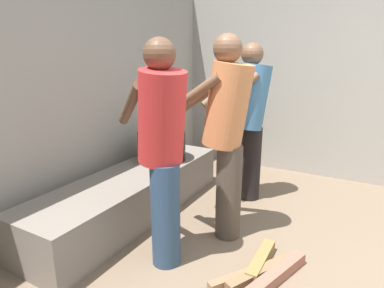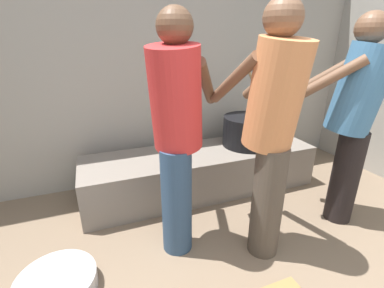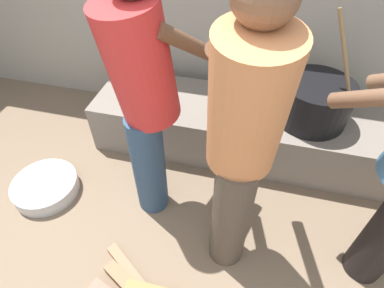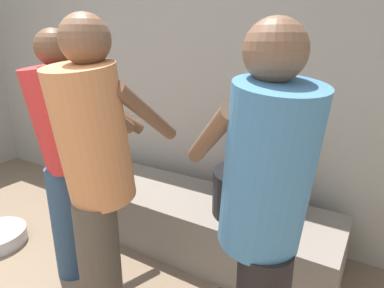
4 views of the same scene
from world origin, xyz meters
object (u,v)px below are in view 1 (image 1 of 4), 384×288
cooking_pot_main (162,146)px  cook_in_orange_shirt (226,128)px  cook_in_blue_shirt (250,114)px  cook_in_red_shirt (162,143)px

cooking_pot_main → cook_in_orange_shirt: 1.03m
cook_in_blue_shirt → cook_in_orange_shirt: bearing=-173.9°
cook_in_blue_shirt → cook_in_red_shirt: 1.28m
cook_in_orange_shirt → cook_in_blue_shirt: (0.76, 0.08, -0.02)m
cook_in_blue_shirt → cook_in_red_shirt: (-1.27, 0.15, -0.00)m
cook_in_red_shirt → cook_in_blue_shirt: bearing=-6.7°
cook_in_orange_shirt → cook_in_blue_shirt: 0.76m
cook_in_orange_shirt → cook_in_blue_shirt: bearing=6.1°
cook_in_red_shirt → cook_in_orange_shirt: bearing=-24.0°
cook_in_orange_shirt → cook_in_red_shirt: bearing=156.0°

